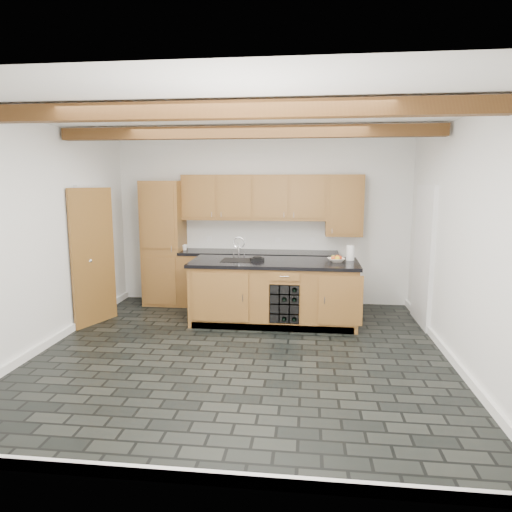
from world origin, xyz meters
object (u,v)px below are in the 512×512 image
Objects in this scene: island at (274,292)px; kitchen_scale at (257,259)px; fruit_bowl at (336,260)px; paper_towel at (350,253)px.

kitchen_scale is at bearing 179.68° from island.
island is 10.10× the size of fruit_bowl.
paper_towel is at bearing 11.00° from island.
paper_towel is (1.37, 0.22, 0.08)m from kitchen_scale.
paper_towel reaches higher than kitchen_scale.
fruit_bowl is (1.15, 0.02, 0.00)m from kitchen_scale.
island is 1.02m from fruit_bowl.
paper_towel is (1.11, 0.22, 0.58)m from island.
fruit_bowl is at bearing -18.22° from kitchen_scale.
kitchen_scale is 1.15m from fruit_bowl.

